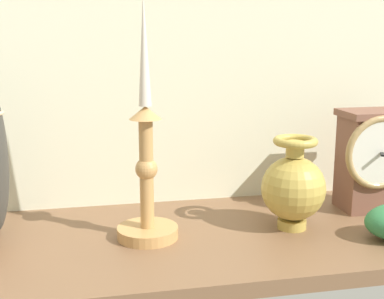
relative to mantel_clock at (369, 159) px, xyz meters
The scene contains 5 objects.
ground_plane 33.64cm from the mantel_clock, behind, with size 100.00×36.00×2.40cm, color brown.
back_wall 41.01cm from the mantel_clock, 157.19° to the left, with size 120.00×2.00×65.00cm, color beige.
mantel_clock is the anchor object (origin of this frame).
candlestick_tall_left 41.23cm from the mantel_clock, behind, with size 9.67×9.67×37.82cm.
brass_vase_bulbous 18.07cm from the mantel_clock, 160.42° to the right, with size 10.55×10.55×15.40cm.
Camera 1 is at (-18.45, -77.91, 31.73)cm, focal length 49.10 mm.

